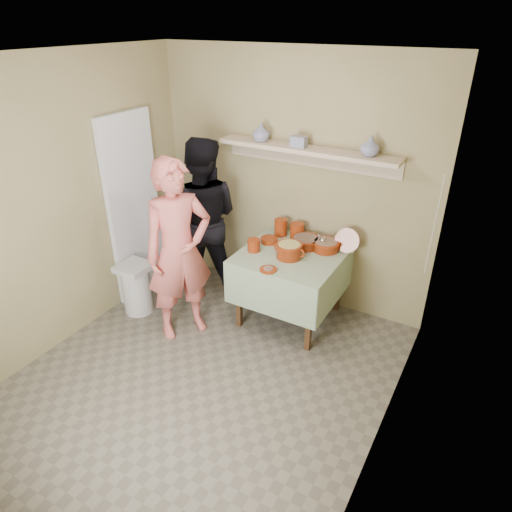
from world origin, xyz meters
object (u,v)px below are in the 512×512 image
Objects in this scene: person_cook at (179,252)px; person_helper at (202,219)px; trash_bin at (137,288)px; cazuela_rice at (289,250)px; serving_table at (291,264)px.

person_cook is 0.76m from person_helper.
trash_bin is at bearing 33.50° from person_helper.
cazuela_rice is 1.69m from trash_bin.
person_helper is at bearing 174.74° from cazuela_rice.
trash_bin is (-0.38, -0.70, -0.60)m from person_helper.
person_cook is at bearing -1.74° from trash_bin.
trash_bin is (-0.64, 0.02, -0.60)m from person_cook.
trash_bin is (-1.47, -0.60, -0.56)m from cazuela_rice.
serving_table is (0.82, 0.71, -0.24)m from person_cook.
person_helper is 1.82× the size of serving_table.
serving_table is at bearing 25.22° from trash_bin.
trash_bin is at bearing -154.78° from serving_table.
serving_table is (1.08, -0.01, -0.24)m from person_helper.
serving_table is 0.22m from cazuela_rice.
cazuela_rice is at bearing 146.63° from person_helper.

